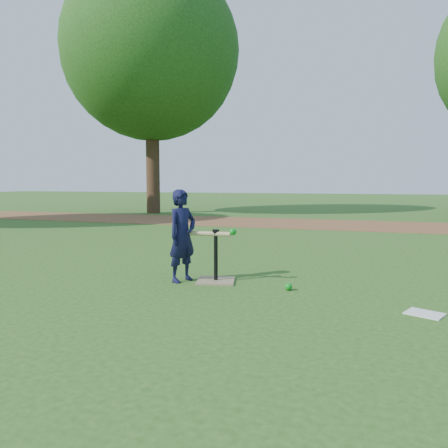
% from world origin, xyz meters
% --- Properties ---
extents(ground, '(80.00, 80.00, 0.00)m').
position_xyz_m(ground, '(0.00, 0.00, 0.00)').
color(ground, '#285116').
rests_on(ground, ground).
extents(dirt_strip, '(24.00, 3.00, 0.01)m').
position_xyz_m(dirt_strip, '(0.00, 7.50, 0.01)').
color(dirt_strip, brown).
rests_on(dirt_strip, ground).
extents(child, '(0.39, 0.46, 1.08)m').
position_xyz_m(child, '(-0.34, -0.04, 0.54)').
color(child, black).
rests_on(child, ground).
extents(wiffle_ball_ground, '(0.08, 0.08, 0.08)m').
position_xyz_m(wiffle_ball_ground, '(0.92, -0.08, 0.04)').
color(wiffle_ball_ground, '#0C881A').
rests_on(wiffle_ball_ground, ground).
extents(clipboard, '(0.37, 0.33, 0.01)m').
position_xyz_m(clipboard, '(2.21, -0.55, 0.01)').
color(clipboard, white).
rests_on(clipboard, ground).
extents(batting_tee, '(0.52, 0.52, 0.61)m').
position_xyz_m(batting_tee, '(0.04, 0.06, 0.11)').
color(batting_tee, '#8C7C58').
rests_on(batting_tee, ground).
extents(swing_action, '(0.70, 0.14, 0.10)m').
position_xyz_m(swing_action, '(-0.04, 0.04, 0.57)').
color(swing_action, tan).
rests_on(swing_action, ground).
extents(tree_left, '(6.40, 6.40, 9.08)m').
position_xyz_m(tree_left, '(-6.00, 10.00, 5.87)').
color(tree_left, '#382316').
rests_on(tree_left, ground).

